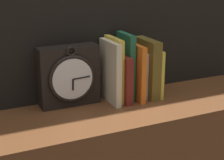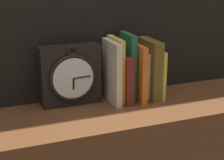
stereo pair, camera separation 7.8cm
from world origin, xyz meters
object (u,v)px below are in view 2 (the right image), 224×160
book_slot1_yellow (116,70)px  book_slot3_green (128,66)px  book_slot4_orange (136,72)px  book_slot6_brown (150,69)px  book_slot5_white (140,74)px  book_slot7_yellow (155,72)px  clock (70,75)px  book_slot0_cream (112,72)px  book_slot2_maroon (123,78)px

book_slot1_yellow → book_slot3_green: bearing=7.6°
book_slot4_orange → book_slot6_brown: bearing=2.4°
book_slot5_white → book_slot7_yellow: bearing=-10.3°
book_slot4_orange → book_slot6_brown: size_ratio=0.95×
book_slot3_green → book_slot4_orange: size_ratio=1.18×
clock → book_slot0_cream: (0.15, -0.04, 0.01)m
book_slot0_cream → book_slot3_green: book_slot3_green is taller
book_slot4_orange → book_slot5_white: bearing=34.1°
book_slot1_yellow → book_slot4_orange: book_slot1_yellow is taller
book_slot6_brown → book_slot7_yellow: 0.03m
book_slot1_yellow → book_slot2_maroon: (0.02, -0.01, -0.03)m
book_slot0_cream → book_slot2_maroon: 0.05m
book_slot3_green → book_slot7_yellow: 0.12m
clock → book_slot7_yellow: 0.34m
clock → book_slot7_yellow: bearing=-5.8°
book_slot1_yellow → book_slot3_green: 0.05m
book_slot0_cream → book_slot6_brown: (0.16, -0.00, -0.00)m
book_slot3_green → book_slot7_yellow: size_ratio=1.35×
book_slot2_maroon → book_slot1_yellow: bearing=160.0°
clock → book_slot3_green: size_ratio=0.91×
book_slot0_cream → book_slot2_maroon: size_ratio=1.31×
book_slot4_orange → book_slot7_yellow: bearing=3.5°
book_slot5_white → book_slot7_yellow: (0.06, -0.01, 0.00)m
book_slot3_green → book_slot5_white: 0.06m
book_slot7_yellow → book_slot4_orange: bearing=-176.5°
clock → book_slot7_yellow: (0.34, -0.03, -0.02)m
book_slot7_yellow → book_slot5_white: bearing=169.7°
book_slot2_maroon → book_slot6_brown: size_ratio=0.78×
book_slot0_cream → book_slot5_white: 0.13m
clock → book_slot1_yellow: 0.17m
book_slot3_green → book_slot7_yellow: (0.11, -0.01, -0.03)m
book_slot2_maroon → book_slot7_yellow: 0.14m
clock → book_slot3_green: (0.22, -0.02, 0.02)m
book_slot1_yellow → book_slot3_green: (0.05, 0.01, 0.01)m
book_slot0_cream → book_slot6_brown: book_slot0_cream is taller
book_slot4_orange → clock: bearing=171.1°
book_slot1_yellow → book_slot0_cream: bearing=-155.1°
book_slot0_cream → book_slot3_green: bearing=12.7°
book_slot1_yellow → book_slot6_brown: book_slot1_yellow is taller
book_slot3_green → book_slot6_brown: book_slot3_green is taller
book_slot1_yellow → book_slot5_white: book_slot1_yellow is taller
clock → book_slot6_brown: 0.31m
book_slot5_white → book_slot6_brown: (0.03, -0.01, 0.02)m
book_slot0_cream → book_slot5_white: size_ratio=1.29×
book_slot7_yellow → book_slot3_green: bearing=173.1°
book_slot3_green → book_slot5_white: size_ratio=1.40×
book_slot0_cream → book_slot6_brown: size_ratio=1.03×
book_slot5_white → book_slot6_brown: size_ratio=0.80×
book_slot1_yellow → book_slot7_yellow: size_ratio=1.29×
clock → book_slot6_brown: clock is taller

